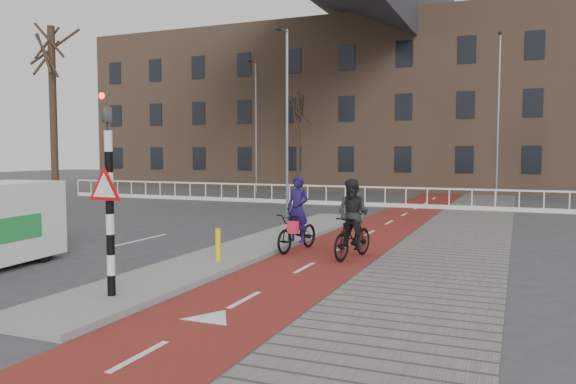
% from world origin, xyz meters
% --- Properties ---
extents(ground, '(120.00, 120.00, 0.00)m').
position_xyz_m(ground, '(0.00, 0.00, 0.00)').
color(ground, '#38383A').
rests_on(ground, ground).
extents(bike_lane, '(2.50, 60.00, 0.01)m').
position_xyz_m(bike_lane, '(1.50, 10.00, 0.01)').
color(bike_lane, maroon).
rests_on(bike_lane, ground).
extents(sidewalk, '(3.00, 60.00, 0.01)m').
position_xyz_m(sidewalk, '(4.30, 10.00, 0.01)').
color(sidewalk, slate).
rests_on(sidewalk, ground).
extents(curb_island, '(1.80, 16.00, 0.12)m').
position_xyz_m(curb_island, '(-0.70, 4.00, 0.06)').
color(curb_island, gray).
rests_on(curb_island, ground).
extents(traffic_signal, '(0.80, 0.80, 3.68)m').
position_xyz_m(traffic_signal, '(-0.60, -2.02, 1.99)').
color(traffic_signal, black).
rests_on(traffic_signal, curb_island).
extents(bollard, '(0.12, 0.12, 0.75)m').
position_xyz_m(bollard, '(-0.44, 1.48, 0.50)').
color(bollard, yellow).
rests_on(bollard, curb_island).
extents(cyclist_near, '(0.96, 2.00, 1.99)m').
position_xyz_m(cyclist_near, '(0.55, 4.00, 0.68)').
color(cyclist_near, black).
rests_on(cyclist_near, bike_lane).
extents(cyclist_far, '(0.96, 1.90, 1.96)m').
position_xyz_m(cyclist_far, '(2.21, 3.50, 0.82)').
color(cyclist_far, black).
rests_on(cyclist_far, bike_lane).
extents(railing, '(28.00, 0.10, 0.99)m').
position_xyz_m(railing, '(-5.00, 17.00, 0.31)').
color(railing, silver).
rests_on(railing, ground).
extents(townhouse_row, '(46.00, 10.00, 15.90)m').
position_xyz_m(townhouse_row, '(-3.00, 32.00, 7.81)').
color(townhouse_row, '#7F6047').
rests_on(townhouse_row, ground).
extents(tree_left, '(0.29, 0.29, 7.62)m').
position_xyz_m(tree_left, '(-11.30, 7.49, 3.81)').
color(tree_left, black).
rests_on(tree_left, ground).
extents(tree_mid, '(0.22, 0.22, 6.53)m').
position_xyz_m(tree_mid, '(-7.36, 24.26, 3.26)').
color(tree_mid, black).
rests_on(tree_mid, ground).
extents(streetlight_near, '(0.12, 0.12, 7.93)m').
position_xyz_m(streetlight_near, '(-3.46, 12.97, 3.97)').
color(streetlight_near, slate).
rests_on(streetlight_near, ground).
extents(streetlight_left, '(0.12, 0.12, 8.65)m').
position_xyz_m(streetlight_left, '(-10.20, 23.87, 4.33)').
color(streetlight_left, slate).
rests_on(streetlight_left, ground).
extents(streetlight_right, '(0.12, 0.12, 8.89)m').
position_xyz_m(streetlight_right, '(4.86, 22.13, 4.44)').
color(streetlight_right, slate).
rests_on(streetlight_right, ground).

